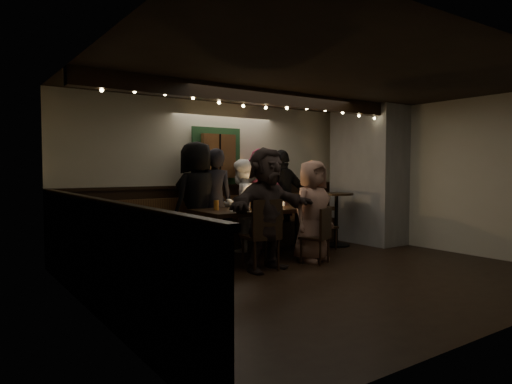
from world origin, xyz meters
TOP-DOWN VIEW (x-y plane):
  - room at (1.07, 1.42)m, footprint 6.02×5.01m
  - dining_table at (0.05, 1.40)m, footprint 2.25×0.96m
  - chair_near_left at (-0.51, 0.60)m, footprint 0.51×0.51m
  - chair_near_right at (0.47, 0.52)m, footprint 0.50×0.50m
  - chair_end at (1.30, 1.41)m, footprint 0.46×0.46m
  - high_top at (1.82, 1.53)m, footprint 0.62×0.62m
  - person_a at (-0.81, 2.04)m, footprint 1.06×0.87m
  - person_b at (-0.45, 2.10)m, footprint 0.74×0.59m
  - person_c at (0.06, 2.06)m, footprint 0.90×0.77m
  - person_d at (0.54, 2.08)m, footprint 1.30×0.98m
  - person_e at (1.02, 2.12)m, footprint 1.05×0.44m
  - person_f at (-0.45, 0.61)m, footprint 1.68×0.82m
  - person_g at (0.51, 0.73)m, footprint 0.82×0.60m

SIDE VIEW (x-z plane):
  - chair_near_right at x=0.47m, z-range 0.05..0.90m
  - chair_end at x=1.30m, z-range 0.05..0.91m
  - chair_near_left at x=-0.51m, z-range 0.06..1.08m
  - high_top at x=1.82m, z-range 0.13..1.11m
  - dining_table at x=0.05m, z-range 0.25..1.22m
  - person_g at x=0.51m, z-range 0.00..1.56m
  - person_c at x=0.06m, z-range 0.00..1.59m
  - person_f at x=-0.45m, z-range 0.00..1.73m
  - person_b at x=-0.45m, z-range 0.00..1.77m
  - person_e at x=1.02m, z-range 0.00..1.78m
  - person_d at x=0.54m, z-range 0.00..1.79m
  - person_a at x=-0.81m, z-range 0.00..1.87m
  - room at x=1.07m, z-range -0.24..2.38m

